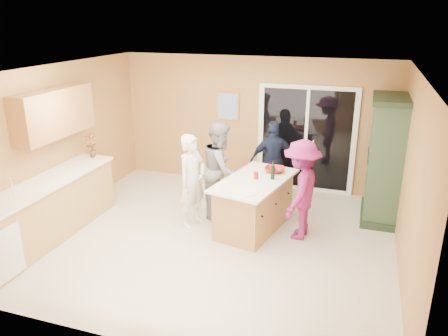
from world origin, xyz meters
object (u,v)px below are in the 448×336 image
(kitchen_island, at_px, (254,206))
(woman_magenta, at_px, (301,190))
(woman_grey, at_px, (221,169))
(woman_navy, at_px, (273,160))
(woman_white, at_px, (192,181))
(green_hutch, at_px, (385,161))

(kitchen_island, xyz_separation_m, woman_magenta, (0.74, -0.05, 0.39))
(woman_grey, bearing_deg, kitchen_island, -127.46)
(kitchen_island, height_order, woman_navy, woman_navy)
(kitchen_island, relative_size, woman_grey, 1.07)
(woman_white, xyz_separation_m, woman_grey, (0.30, 0.57, 0.05))
(woman_navy, bearing_deg, woman_magenta, 92.05)
(woman_white, bearing_deg, woman_navy, -13.36)
(woman_grey, bearing_deg, green_hutch, -84.03)
(green_hutch, relative_size, woman_magenta, 1.34)
(green_hutch, distance_m, woman_white, 3.23)
(woman_grey, xyz_separation_m, woman_navy, (0.71, 0.96, -0.07))
(woman_magenta, bearing_deg, woman_grey, -99.94)
(woman_navy, bearing_deg, kitchen_island, 63.95)
(kitchen_island, distance_m, woman_magenta, 0.84)
(woman_white, relative_size, woman_navy, 1.03)
(woman_magenta, bearing_deg, kitchen_island, -86.95)
(kitchen_island, height_order, woman_grey, woman_grey)
(woman_navy, bearing_deg, green_hutch, 146.52)
(woman_white, height_order, woman_navy, woman_white)
(woman_white, height_order, woman_grey, woman_grey)
(woman_white, bearing_deg, woman_magenta, -65.51)
(kitchen_island, xyz_separation_m, green_hutch, (1.96, 1.08, 0.63))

